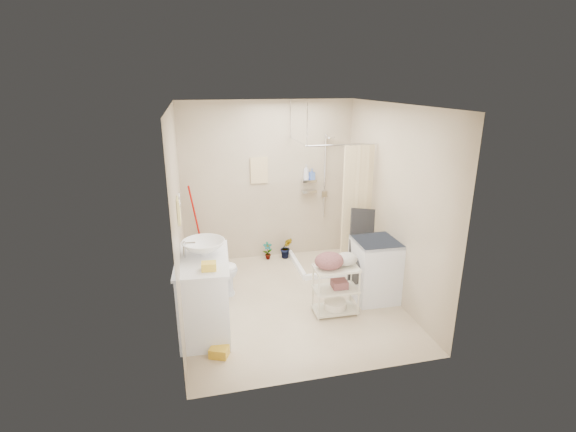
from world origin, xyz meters
The scene contains 23 objects.
floor centered at (0.00, 0.00, 0.00)m, with size 3.20×3.20×0.00m, color beige.
ceiling centered at (0.00, 0.00, 2.60)m, with size 2.80×3.20×0.04m, color silver.
wall_back centered at (0.00, 1.60, 1.30)m, with size 2.80×0.04×2.60m, color #B9A98F.
wall_front centered at (0.00, -1.60, 1.30)m, with size 2.80×0.04×2.60m, color #B9A98F.
wall_left centered at (-1.40, 0.00, 1.30)m, with size 0.04×3.20×2.60m, color #B9A98F.
wall_right centered at (1.40, 0.00, 1.30)m, with size 0.04×3.20×2.60m, color #B9A98F.
vanity centered at (-1.16, -0.44, 0.47)m, with size 0.60×1.07×0.94m, color silver.
sink centered at (-1.13, -0.34, 1.02)m, with size 0.50×0.50×0.17m, color silver.
counter_basket centered at (-1.10, -0.78, 0.98)m, with size 0.16×0.12×0.09m, color yellow.
floor_basket centered at (-1.05, -1.01, 0.08)m, with size 0.28×0.22×0.15m, color gold.
toilet centered at (-1.04, 0.39, 0.37)m, with size 0.41×0.73×0.74m, color white.
mop centered at (-1.23, 1.53, 0.67)m, with size 0.13×0.13×1.34m, color #B10901, non-canonical shape.
potted_plant_a centered at (-0.06, 1.44, 0.15)m, with size 0.16×0.11×0.30m, color #913921.
potted_plant_b centered at (0.26, 1.42, 0.18)m, with size 0.20×0.16×0.37m, color brown.
hanging_towel centered at (-0.15, 1.58, 1.50)m, with size 0.28×0.03×0.42m, color beige.
towel_ring centered at (-1.38, -0.20, 1.47)m, with size 0.04×0.22×0.34m, color #F6E78D, non-canonical shape.
tp_holder centered at (-1.36, 0.05, 0.72)m, with size 0.08×0.12×0.14m, color white, non-canonical shape.
shower centered at (0.85, 1.05, 1.05)m, with size 1.10×1.10×2.10m, color white, non-canonical shape.
shampoo_bottle_a centered at (0.62, 1.54, 1.44)m, with size 0.10×0.10×0.25m, color silver.
shampoo_bottle_b centered at (0.72, 1.53, 1.41)m, with size 0.08×0.08×0.18m, color #4667B6.
washing_machine centered at (1.14, -0.17, 0.42)m, with size 0.58×0.60×0.85m, color silver.
laundry_rack centered at (0.48, -0.43, 0.39)m, with size 0.56×0.33×0.77m, color beige, non-canonical shape.
ironing_board centered at (1.01, 0.04, 0.62)m, with size 0.35×0.10×1.23m, color black, non-canonical shape.
Camera 1 is at (-1.20, -4.94, 2.87)m, focal length 26.00 mm.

